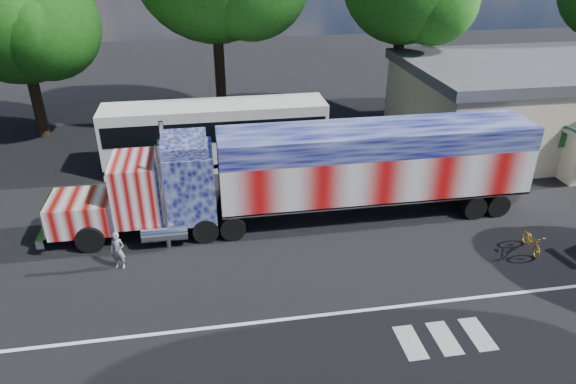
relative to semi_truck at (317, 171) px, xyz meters
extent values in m
plane|color=black|center=(-1.49, -3.80, -2.42)|extent=(100.00, 100.00, 0.00)
cube|color=silver|center=(-1.49, -6.80, -2.42)|extent=(30.00, 0.15, 0.01)
cube|color=silver|center=(1.31, -8.60, -2.42)|extent=(0.70, 1.60, 0.01)
cube|color=silver|center=(2.51, -8.60, -2.42)|extent=(0.70, 1.60, 0.01)
cube|color=silver|center=(3.71, -8.60, -2.42)|extent=(0.70, 1.60, 0.01)
cube|color=black|center=(-6.89, 0.00, -1.67)|extent=(9.62, 1.07, 0.32)
cube|color=#CE7C7B|center=(-10.31, 0.00, -1.14)|extent=(2.78, 2.35, 1.39)
cube|color=silver|center=(-11.76, 0.00, -1.14)|extent=(0.13, 2.03, 1.24)
cube|color=silver|center=(-11.97, 0.00, -1.83)|extent=(0.32, 2.67, 0.38)
cube|color=#CE7C7B|center=(-7.96, 0.00, -0.18)|extent=(1.92, 2.67, 2.67)
cube|color=black|center=(-8.87, 0.00, 0.31)|extent=(0.06, 2.25, 0.96)
cube|color=#464C88|center=(-5.82, 0.00, -0.07)|extent=(2.35, 2.67, 3.10)
cube|color=#464C88|center=(-5.82, 0.00, 1.70)|extent=(1.92, 2.57, 0.53)
cylinder|color=silver|center=(-6.79, 1.41, -0.07)|extent=(0.21, 0.21, 4.70)
cylinder|color=silver|center=(-6.79, -1.41, -0.07)|extent=(0.21, 0.21, 4.70)
cylinder|color=silver|center=(-6.89, 1.39, -1.73)|extent=(1.92, 0.71, 0.71)
cylinder|color=silver|center=(-6.89, -1.39, -1.73)|extent=(1.92, 0.71, 0.71)
cylinder|color=black|center=(-9.99, -1.18, -1.83)|extent=(1.18, 0.37, 1.18)
cylinder|color=black|center=(-9.99, 1.18, -1.83)|extent=(1.18, 0.37, 1.18)
cylinder|color=black|center=(-5.18, -1.12, -1.87)|extent=(1.11, 0.59, 1.11)
cylinder|color=black|center=(-5.18, 1.12, -1.87)|extent=(1.11, 0.59, 1.11)
cylinder|color=black|center=(-4.01, -1.12, -1.87)|extent=(1.11, 0.59, 1.11)
cylinder|color=black|center=(-4.01, 1.12, -1.87)|extent=(1.11, 0.59, 1.11)
cube|color=black|center=(2.73, 0.00, -1.41)|extent=(13.90, 1.18, 0.32)
cube|color=#D77979|center=(2.73, 0.00, -0.18)|extent=(14.33, 2.78, 2.14)
cube|color=#454D97|center=(2.73, 0.00, 1.43)|extent=(14.33, 2.78, 1.07)
cube|color=silver|center=(2.73, 0.00, -1.25)|extent=(14.33, 2.78, 0.13)
cube|color=silver|center=(9.92, 0.00, 0.36)|extent=(0.04, 2.67, 3.10)
cylinder|color=black|center=(7.33, -1.12, -1.87)|extent=(1.11, 0.59, 1.11)
cylinder|color=black|center=(7.33, 1.12, -1.87)|extent=(1.11, 0.59, 1.11)
cylinder|color=black|center=(8.51, -1.12, -1.87)|extent=(1.11, 0.59, 1.11)
cylinder|color=black|center=(8.51, 1.12, -1.87)|extent=(1.11, 0.59, 1.11)
cube|color=silver|center=(-4.30, 7.03, -0.61)|extent=(12.40, 2.69, 3.62)
cube|color=black|center=(-4.30, 7.03, 0.06)|extent=(11.98, 2.75, 1.14)
cube|color=black|center=(-4.30, 7.03, -1.96)|extent=(12.40, 2.69, 0.26)
cube|color=black|center=(-10.50, 7.03, -0.46)|extent=(0.06, 2.38, 1.45)
cylinder|color=black|center=(-8.95, 5.74, -1.91)|extent=(1.03, 0.31, 1.03)
cylinder|color=black|center=(-8.95, 8.32, -1.91)|extent=(1.03, 0.31, 1.03)
cylinder|color=black|center=(-1.20, 5.74, -1.91)|extent=(1.03, 0.31, 1.03)
cylinder|color=black|center=(-1.20, 8.32, -1.91)|extent=(1.03, 0.31, 1.03)
cylinder|color=black|center=(-0.27, 5.74, -1.91)|extent=(1.03, 0.31, 1.03)
cylinder|color=black|center=(-0.27, 8.32, -1.91)|extent=(1.03, 0.31, 1.03)
cube|color=#1E5926|center=(10.51, 2.16, -0.02)|extent=(1.60, 0.08, 1.20)
cube|color=#1E5926|center=(14.51, 2.16, -0.02)|extent=(1.60, 0.08, 1.20)
imported|color=slate|center=(-8.67, -2.61, -1.61)|extent=(0.68, 0.55, 1.62)
imported|color=gold|center=(8.39, -4.22, -1.98)|extent=(0.86, 1.76, 0.89)
cylinder|color=black|center=(-3.61, 14.59, 1.88)|extent=(0.70, 0.70, 8.61)
cylinder|color=black|center=(8.05, 12.04, 1.34)|extent=(0.70, 0.70, 7.52)
sphere|color=#1D5D15|center=(9.61, 10.87, 5.90)|extent=(5.45, 5.45, 5.45)
cylinder|color=black|center=(-15.43, 13.64, 0.82)|extent=(0.70, 0.70, 6.48)
sphere|color=#1D5D15|center=(-15.43, 13.64, 5.68)|extent=(8.99, 8.99, 8.99)
sphere|color=#1D5D15|center=(-13.63, 12.30, 4.75)|extent=(6.29, 6.29, 6.29)
camera|label=1|loc=(-4.82, -20.58, 9.76)|focal=32.00mm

